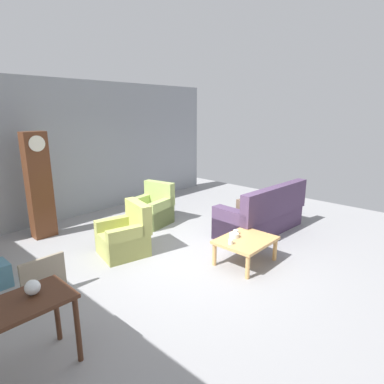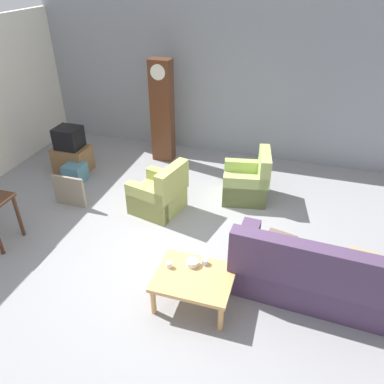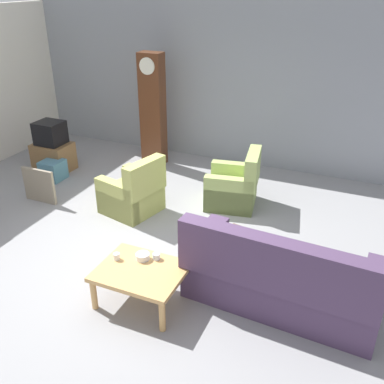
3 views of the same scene
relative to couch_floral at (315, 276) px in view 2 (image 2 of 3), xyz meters
name	(u,v)px [view 2 (image 2 of 3)]	position (x,y,z in m)	size (l,w,h in m)	color
ground_plane	(177,250)	(-1.97, 0.34, -0.35)	(10.40, 10.40, 0.00)	gray
garage_door_wall	(232,81)	(-1.97, 3.94, 1.25)	(8.40, 0.16, 3.20)	gray
couch_floral	(315,276)	(0.00, 0.00, 0.00)	(2.15, 1.00, 1.04)	#4C3856
armchair_olive_near	(160,195)	(-2.59, 1.25, -0.05)	(0.94, 0.92, 0.92)	tan
armchair_olive_far	(247,183)	(-1.23, 2.11, -0.05)	(0.91, 0.89, 0.92)	#9CB261
coffee_table_wood	(194,280)	(-1.44, -0.53, 0.02)	(0.96, 0.76, 0.43)	tan
grandfather_clock	(162,112)	(-3.23, 3.16, 0.71)	(0.44, 0.30, 2.12)	#562D19
tv_stand_cabinet	(73,159)	(-4.82, 2.08, -0.09)	(0.68, 0.52, 0.53)	brown
tv_crt	(69,138)	(-4.82, 2.08, 0.38)	(0.48, 0.44, 0.42)	black
framed_picture_leaning	(69,191)	(-4.17, 0.94, -0.07)	(0.60, 0.05, 0.57)	gray
storage_box_blue	(75,173)	(-4.56, 1.73, -0.17)	(0.37, 0.38, 0.36)	teal
cup_white_porcelain	(169,265)	(-1.79, -0.47, 0.12)	(0.08, 0.08, 0.08)	white
cup_blue_rimmed	(205,262)	(-1.37, -0.28, 0.11)	(0.09, 0.09, 0.07)	silver
bowl_white_stacked	(192,263)	(-1.51, -0.35, 0.12)	(0.16, 0.16, 0.07)	white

